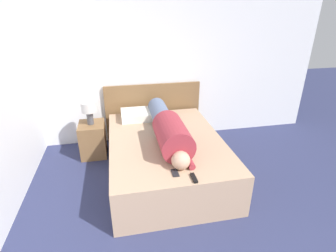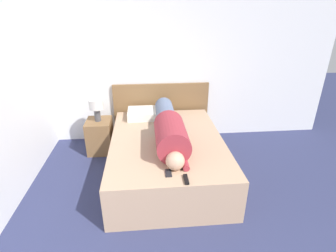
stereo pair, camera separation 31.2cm
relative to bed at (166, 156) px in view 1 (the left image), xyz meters
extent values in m
cube|color=white|center=(0.22, 1.14, 1.04)|extent=(5.12, 0.06, 2.60)
cube|color=tan|center=(0.00, 0.00, 0.00)|extent=(1.43, 1.98, 0.51)
cube|color=brown|center=(0.00, 1.07, 0.21)|extent=(1.55, 0.04, 0.94)
cube|color=brown|center=(-0.97, 0.69, 0.00)|extent=(0.37, 0.42, 0.51)
cylinder|color=#4C4C51|center=(-0.97, 0.69, 0.35)|extent=(0.09, 0.09, 0.19)
cylinder|color=silver|center=(-0.97, 0.69, 0.51)|extent=(0.21, 0.21, 0.14)
sphere|color=tan|center=(0.02, -0.69, 0.36)|extent=(0.20, 0.20, 0.20)
cylinder|color=#992D38|center=(0.02, -0.29, 0.44)|extent=(0.37, 0.69, 0.37)
cylinder|color=slate|center=(0.02, 0.47, 0.39)|extent=(0.26, 0.82, 0.26)
cylinder|color=#992D38|center=(0.14, -0.64, 0.29)|extent=(0.07, 0.22, 0.07)
cube|color=silver|center=(-0.29, 0.75, 0.32)|extent=(0.48, 0.40, 0.12)
cube|color=black|center=(0.11, -0.89, 0.27)|extent=(0.04, 0.15, 0.02)
cube|color=black|center=(-0.05, -0.77, 0.26)|extent=(0.06, 0.13, 0.01)
camera|label=1|loc=(-0.57, -2.93, 1.81)|focal=28.00mm
camera|label=2|loc=(-0.26, -2.97, 1.81)|focal=28.00mm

